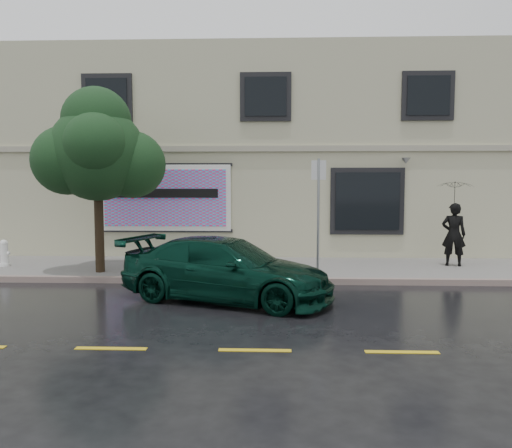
{
  "coord_description": "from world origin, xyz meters",
  "views": [
    {
      "loc": [
        0.29,
        -10.83,
        2.53
      ],
      "look_at": [
        -0.2,
        2.2,
        1.45
      ],
      "focal_mm": 35.0,
      "sensor_mm": 36.0,
      "label": 1
    }
  ],
  "objects_px": {
    "car": "(226,269)",
    "fire_hydrant": "(4,253)",
    "pedestrian": "(454,234)",
    "street_tree": "(97,154)"
  },
  "relations": [
    {
      "from": "car",
      "to": "street_tree",
      "type": "height_order",
      "value": "street_tree"
    },
    {
      "from": "car",
      "to": "fire_hydrant",
      "type": "distance_m",
      "value": 7.45
    },
    {
      "from": "car",
      "to": "pedestrian",
      "type": "distance_m",
      "value": 7.26
    },
    {
      "from": "street_tree",
      "to": "fire_hydrant",
      "type": "xyz_separation_m",
      "value": [
        -3.06,
        0.8,
        -2.76
      ]
    },
    {
      "from": "car",
      "to": "street_tree",
      "type": "relative_size",
      "value": 1.05
    },
    {
      "from": "car",
      "to": "pedestrian",
      "type": "height_order",
      "value": "pedestrian"
    },
    {
      "from": "car",
      "to": "fire_hydrant",
      "type": "height_order",
      "value": "car"
    },
    {
      "from": "pedestrian",
      "to": "fire_hydrant",
      "type": "xyz_separation_m",
      "value": [
        -12.85,
        -0.54,
        -0.53
      ]
    },
    {
      "from": "fire_hydrant",
      "to": "car",
      "type": "bearing_deg",
      "value": -47.67
    },
    {
      "from": "street_tree",
      "to": "car",
      "type": "bearing_deg",
      "value": -34.28
    }
  ]
}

